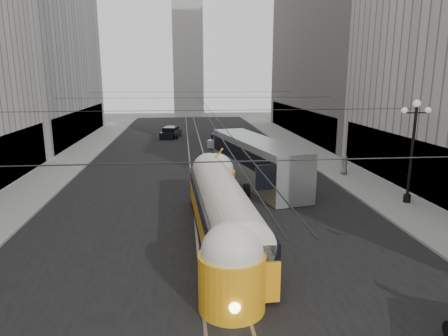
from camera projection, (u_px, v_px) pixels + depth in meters
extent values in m
cube|color=black|center=(198.00, 161.00, 37.94)|extent=(20.00, 85.00, 0.02)
cube|color=gray|center=(77.00, 156.00, 40.12)|extent=(4.00, 72.00, 0.15)
cube|color=gray|center=(309.00, 151.00, 42.51)|extent=(4.00, 72.00, 0.15)
cube|color=gray|center=(190.00, 161.00, 37.86)|extent=(0.12, 85.00, 0.04)
cube|color=gray|center=(205.00, 161.00, 38.01)|extent=(0.12, 85.00, 0.04)
cube|color=black|center=(1.00, 163.00, 27.85)|extent=(0.10, 18.00, 3.60)
cube|color=#999999|center=(24.00, 24.00, 47.84)|extent=(12.00, 28.00, 28.00)
cube|color=black|center=(83.00, 123.00, 51.12)|extent=(0.10, 25.20, 3.60)
cube|color=black|center=(398.00, 160.00, 28.71)|extent=(0.10, 18.00, 3.60)
cube|color=#514C47|center=(346.00, 12.00, 51.39)|extent=(12.00, 32.00, 32.00)
cube|color=black|center=(297.00, 121.00, 53.92)|extent=(0.10, 28.80, 3.60)
cube|color=#B2AFA8|center=(188.00, 56.00, 81.31)|extent=(6.00, 6.00, 24.00)
cylinder|color=black|center=(412.00, 155.00, 24.43)|extent=(0.18, 0.18, 6.00)
cylinder|color=black|center=(407.00, 198.00, 25.05)|extent=(0.44, 0.44, 0.50)
cylinder|color=black|center=(416.00, 113.00, 23.85)|extent=(1.60, 0.08, 0.08)
sphere|color=white|center=(417.00, 103.00, 23.73)|extent=(0.44, 0.44, 0.44)
sphere|color=white|center=(404.00, 110.00, 23.74)|extent=(0.36, 0.36, 0.36)
sphere|color=white|center=(428.00, 110.00, 23.89)|extent=(0.36, 0.36, 0.36)
cylinder|color=black|center=(242.00, 161.00, 8.96)|extent=(25.00, 0.03, 0.03)
cylinder|color=black|center=(206.00, 110.00, 22.54)|extent=(25.00, 0.03, 0.03)
cylinder|color=black|center=(197.00, 98.00, 36.11)|extent=(25.00, 0.03, 0.03)
cylinder|color=black|center=(193.00, 92.00, 49.69)|extent=(25.00, 0.03, 0.03)
cylinder|color=black|center=(195.00, 98.00, 40.04)|extent=(0.03, 72.00, 0.03)
cylinder|color=black|center=(199.00, 98.00, 40.08)|extent=(0.03, 72.00, 0.03)
cube|color=#FFA416|center=(222.00, 221.00, 19.59)|extent=(2.85, 12.52, 1.51)
cube|color=black|center=(222.00, 235.00, 19.75)|extent=(2.83, 12.15, 0.27)
cube|color=black|center=(222.00, 202.00, 19.37)|extent=(2.86, 12.33, 0.75)
cylinder|color=silver|center=(222.00, 197.00, 19.31)|extent=(2.57, 12.32, 2.04)
cylinder|color=#FFA416|center=(232.00, 282.00, 13.62)|extent=(2.31, 2.31, 2.04)
sphere|color=silver|center=(232.00, 253.00, 13.38)|extent=(2.13, 2.13, 2.13)
cylinder|color=#FFA416|center=(217.00, 186.00, 25.52)|extent=(2.31, 2.31, 2.04)
sphere|color=silver|center=(217.00, 170.00, 25.28)|extent=(2.13, 2.13, 2.13)
sphere|color=#FFF2BF|center=(235.00, 308.00, 12.56)|extent=(0.36, 0.36, 0.36)
cube|color=#ADB1B3|center=(256.00, 161.00, 30.08)|extent=(5.40, 13.27, 3.25)
cube|color=black|center=(256.00, 154.00, 29.96)|extent=(5.32, 12.83, 1.19)
cube|color=black|center=(275.00, 176.00, 23.74)|extent=(2.45, 0.63, 1.52)
cylinder|color=black|center=(247.00, 192.00, 25.98)|extent=(0.30, 1.08, 1.08)
cylinder|color=black|center=(287.00, 191.00, 26.25)|extent=(0.30, 1.08, 1.08)
cylinder|color=black|center=(231.00, 164.00, 34.41)|extent=(0.30, 1.08, 1.08)
cylinder|color=black|center=(262.00, 163.00, 34.68)|extent=(0.30, 1.08, 1.08)
cube|color=#B9B9B9|center=(222.00, 142.00, 46.19)|extent=(3.74, 5.21, 0.85)
cube|color=black|center=(222.00, 136.00, 46.06)|extent=(2.65, 3.13, 0.81)
cylinder|color=black|center=(216.00, 146.00, 44.55)|extent=(0.22, 0.69, 0.69)
cylinder|color=black|center=(231.00, 145.00, 44.73)|extent=(0.22, 0.69, 0.69)
cylinder|color=black|center=(213.00, 141.00, 47.73)|extent=(0.22, 0.69, 0.69)
cylinder|color=black|center=(228.00, 141.00, 47.91)|extent=(0.22, 0.69, 0.69)
cube|color=black|center=(171.00, 134.00, 52.71)|extent=(2.90, 4.78, 0.79)
cube|color=black|center=(171.00, 130.00, 52.59)|extent=(2.18, 2.78, 0.75)
cylinder|color=black|center=(164.00, 137.00, 51.19)|extent=(0.22, 0.63, 0.63)
cylinder|color=black|center=(177.00, 137.00, 51.36)|extent=(0.22, 0.63, 0.63)
cylinder|color=black|center=(165.00, 134.00, 54.13)|extent=(0.22, 0.63, 0.63)
cylinder|color=black|center=(177.00, 133.00, 54.30)|extent=(0.22, 0.63, 0.63)
imported|color=slate|center=(344.00, 165.00, 32.16)|extent=(0.88, 0.70, 1.56)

